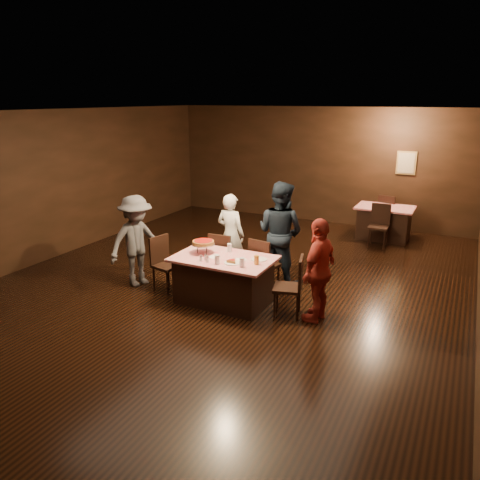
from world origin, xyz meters
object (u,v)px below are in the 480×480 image
plate_empty (259,259)px  glass_back (229,248)px  back_table (384,223)px  pizza_stand (203,243)px  main_table (224,280)px  diner_white_jacket (231,235)px  chair_end_left (167,264)px  chair_back_near (379,226)px  glass_amber (256,260)px  chair_far_right (265,264)px  diner_red_shirt (319,270)px  chair_far_left (224,257)px  diner_navy_hoodie (280,233)px  glass_front_right (242,262)px  glass_front_left (217,259)px  chair_back_far (389,214)px  chair_end_right (288,286)px  diner_grey_knit (137,241)px

plate_empty → glass_back: 0.62m
back_table → pizza_stand: pizza_stand is taller
main_table → back_table: bearing=71.0°
diner_white_jacket → chair_end_left: bearing=68.1°
chair_back_near → glass_amber: bearing=-105.6°
chair_far_right → diner_red_shirt: bearing=159.1°
chair_far_left → diner_navy_hoodie: (0.86, 0.51, 0.44)m
diner_white_jacket → glass_front_right: bearing=128.2°
chair_end_left → diner_white_jacket: (0.61, 1.19, 0.30)m
glass_front_right → glass_back: size_ratio=1.00×
glass_front_left → chair_far_right: bearing=71.6°
diner_white_jacket → plate_empty: size_ratio=6.18×
chair_back_near → chair_back_far: (0.00, 1.30, 0.00)m
chair_far_left → chair_end_left: bearing=42.3°
chair_far_left → chair_back_far: size_ratio=1.00×
chair_far_left → glass_back: size_ratio=6.79×
chair_end_right → diner_grey_knit: size_ratio=0.59×
glass_amber → chair_end_right: bearing=5.7°
back_table → glass_back: (-1.73, -4.56, 0.46)m
chair_end_right → diner_navy_hoodie: (-0.64, 1.26, 0.44)m
chair_far_left → pizza_stand: size_ratio=2.50×
chair_end_left → diner_navy_hoodie: size_ratio=0.52×
diner_white_jacket → pizza_stand: size_ratio=4.07×
glass_front_left → glass_back: 0.61m
back_table → chair_back_near: 0.71m
main_table → pizza_stand: bearing=172.9°
main_table → diner_navy_hoodie: (0.46, 1.26, 0.53)m
chair_back_far → glass_amber: bearing=92.8°
chair_far_left → chair_far_right: (0.80, 0.00, 0.00)m
glass_front_left → diner_white_jacket: bearing=110.0°
chair_end_left → diner_red_shirt: (2.65, 0.07, 0.31)m
diner_grey_knit → chair_far_left: bearing=-38.8°
main_table → glass_back: size_ratio=11.43×
chair_end_left → diner_white_jacket: bearing=-14.5°
chair_end_left → diner_grey_knit: 0.71m
diner_grey_knit → pizza_stand: bearing=-66.0°
diner_grey_knit → glass_back: bearing=-58.1°
chair_end_left → glass_front_left: bearing=-92.1°
diner_red_shirt → main_table: bearing=-79.7°
chair_back_far → chair_far_left: bearing=80.1°
back_table → chair_end_right: chair_end_right is taller
chair_far_right → diner_grey_knit: bearing=29.1°
chair_far_right → diner_white_jacket: 1.04m
main_table → glass_front_left: bearing=-80.5°
back_table → glass_front_right: 5.28m
diner_grey_knit → glass_front_left: size_ratio=11.58×
chair_back_far → diner_white_jacket: (-2.17, -4.27, 0.30)m
main_table → diner_red_shirt: (1.55, 0.07, 0.40)m
diner_red_shirt → plate_empty: size_ratio=6.32×
chair_end_right → glass_back: (-1.15, 0.30, 0.37)m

